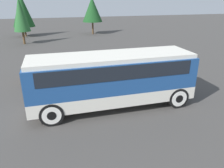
{
  "coord_description": "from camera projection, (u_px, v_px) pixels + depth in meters",
  "views": [
    {
      "loc": [
        -3.07,
        -10.95,
        5.95
      ],
      "look_at": [
        0.0,
        0.0,
        1.39
      ],
      "focal_mm": 35.0,
      "sensor_mm": 36.0,
      "label": 1
    }
  ],
  "objects": [
    {
      "name": "tree_right",
      "position": [
        22.0,
        10.0,
        33.61
      ],
      "size": [
        3.29,
        3.29,
        6.41
      ],
      "color": "brown",
      "rests_on": "ground_plane"
    },
    {
      "name": "ground_plane",
      "position": [
        112.0,
        106.0,
        12.77
      ],
      "size": [
        120.0,
        120.0,
        0.0
      ],
      "primitive_type": "plane",
      "color": "#423F3D"
    },
    {
      "name": "tree_left",
      "position": [
        92.0,
        10.0,
        35.91
      ],
      "size": [
        3.27,
        3.27,
        5.92
      ],
      "color": "brown",
      "rests_on": "ground_plane"
    },
    {
      "name": "tour_bus",
      "position": [
        114.0,
        76.0,
        12.1
      ],
      "size": [
        9.09,
        2.65,
        3.08
      ],
      "color": "silver",
      "rests_on": "ground_plane"
    },
    {
      "name": "parked_car_mid",
      "position": [
        50.0,
        70.0,
        16.65
      ],
      "size": [
        4.06,
        1.92,
        1.42
      ],
      "color": "#7A6B5B",
      "rests_on": "ground_plane"
    },
    {
      "name": "tree_center",
      "position": [
        20.0,
        15.0,
        28.05
      ],
      "size": [
        2.1,
        2.1,
        5.96
      ],
      "color": "brown",
      "rests_on": "ground_plane"
    },
    {
      "name": "parked_car_near",
      "position": [
        116.0,
        67.0,
        17.49
      ],
      "size": [
        4.63,
        1.91,
        1.39
      ],
      "color": "black",
      "rests_on": "ground_plane"
    }
  ]
}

